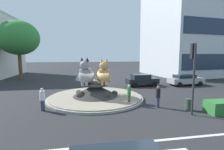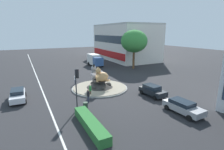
{
  "view_description": "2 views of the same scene",
  "coord_description": "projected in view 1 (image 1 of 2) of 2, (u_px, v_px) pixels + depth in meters",
  "views": [
    {
      "loc": [
        -1.25,
        -15.92,
        4.21
      ],
      "look_at": [
        2.03,
        2.34,
        1.94
      ],
      "focal_mm": 27.35,
      "sensor_mm": 36.0,
      "label": 1
    },
    {
      "loc": [
        25.48,
        -10.81,
        9.02
      ],
      "look_at": [
        1.3,
        1.6,
        2.38
      ],
      "focal_mm": 28.31,
      "sensor_mm": 36.0,
      "label": 2
    }
  ],
  "objects": [
    {
      "name": "ground_plane",
      "position": [
        95.0,
        99.0,
        16.28
      ],
      "size": [
        160.0,
        160.0,
        0.0
      ],
      "primitive_type": "plane",
      "color": "#28282B"
    },
    {
      "name": "lane_centreline",
      "position": [
        110.0,
        145.0,
        7.95
      ],
      "size": [
        112.0,
        0.2,
        0.01
      ],
      "primitive_type": "cube",
      "color": "silver",
      "rests_on": "ground"
    },
    {
      "name": "roundabout_island",
      "position": [
        95.0,
        93.0,
        16.23
      ],
      "size": [
        9.02,
        9.02,
        1.42
      ],
      "color": "gray",
      "rests_on": "ground"
    },
    {
      "name": "cat_statue_grey",
      "position": [
        86.0,
        75.0,
        15.73
      ],
      "size": [
        2.11,
        2.58,
        2.52
      ],
      "rotation": [
        0.0,
        0.0,
        -1.83
      ],
      "color": "gray",
      "rests_on": "roundabout_island"
    },
    {
      "name": "cat_statue_calico",
      "position": [
        104.0,
        75.0,
        16.08
      ],
      "size": [
        1.63,
        2.39,
        2.41
      ],
      "rotation": [
        0.0,
        0.0,
        -1.66
      ],
      "color": "tan",
      "rests_on": "roundabout_island"
    },
    {
      "name": "traffic_light_mast",
      "position": [
        193.0,
        65.0,
        11.6
      ],
      "size": [
        0.33,
        0.46,
        4.93
      ],
      "rotation": [
        0.0,
        0.0,
        1.54
      ],
      "color": "#2D2D33",
      "rests_on": "ground"
    },
    {
      "name": "office_tower",
      "position": [
        195.0,
        3.0,
        34.6
      ],
      "size": [
        18.95,
        15.81,
        29.29
      ],
      "rotation": [
        0.0,
        0.0,
        0.12
      ],
      "color": "silver",
      "rests_on": "ground"
    },
    {
      "name": "broadleaf_tree_behind_island",
      "position": [
        18.0,
        38.0,
        27.24
      ],
      "size": [
        6.47,
        6.47,
        9.58
      ],
      "color": "brown",
      "rests_on": "ground"
    },
    {
      "name": "pedestrian_green_shirt",
      "position": [
        129.0,
        94.0,
        14.11
      ],
      "size": [
        0.31,
        0.31,
        1.73
      ],
      "rotation": [
        0.0,
        0.0,
        0.01
      ],
      "color": "brown",
      "rests_on": "ground"
    },
    {
      "name": "pedestrian_white_shirt",
      "position": [
        42.0,
        99.0,
        12.66
      ],
      "size": [
        0.39,
        0.39,
        1.74
      ],
      "rotation": [
        0.0,
        0.0,
        4.93
      ],
      "color": "#33384C",
      "rests_on": "ground"
    },
    {
      "name": "pedestrian_black_shirt",
      "position": [
        158.0,
        96.0,
        13.44
      ],
      "size": [
        0.35,
        0.35,
        1.75
      ],
      "rotation": [
        0.0,
        0.0,
        4.3
      ],
      "color": "#33384C",
      "rests_on": "ground"
    },
    {
      "name": "sedan_on_far_lane",
      "position": [
        185.0,
        80.0,
        23.13
      ],
      "size": [
        4.72,
        2.25,
        1.45
      ],
      "rotation": [
        0.0,
        0.0,
        0.05
      ],
      "color": "#99999E",
      "rests_on": "ground"
    },
    {
      "name": "hatchback_near_shophouse",
      "position": [
        142.0,
        80.0,
        22.66
      ],
      "size": [
        4.28,
        2.25,
        1.57
      ],
      "rotation": [
        0.0,
        0.0,
        0.07
      ],
      "color": "black",
      "rests_on": "ground"
    },
    {
      "name": "litter_bin",
      "position": [
        189.0,
        105.0,
        12.81
      ],
      "size": [
        0.56,
        0.56,
        0.9
      ],
      "color": "#2D4233",
      "rests_on": "ground"
    }
  ]
}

